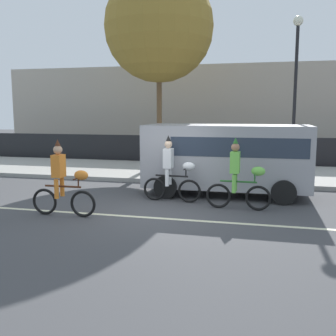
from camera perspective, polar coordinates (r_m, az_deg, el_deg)
ground_plane at (r=10.22m, az=-2.01°, el=-6.49°), size 80.00×80.00×0.00m
road_centre_line at (r=9.75m, az=-2.81°, el=-7.19°), size 36.00×0.14×0.01m
sidewalk_curb at (r=16.43m, az=4.13°, el=-0.61°), size 60.00×5.00×0.15m
fence_line at (r=19.19m, az=5.59°, el=2.53°), size 40.00×0.08×1.40m
building_backdrop at (r=27.62m, az=8.62°, el=8.31°), size 28.00×8.00×5.34m
parade_cyclist_orange at (r=10.07m, az=-14.95°, el=-2.09°), size 1.72×0.50×1.92m
parade_cyclist_zebra at (r=11.30m, az=0.61°, el=-0.70°), size 1.72×0.50×1.92m
parade_cyclist_lime at (r=10.55m, az=10.27°, el=-1.47°), size 1.72×0.50×1.92m
parked_van_grey at (r=12.32m, az=8.83°, el=2.01°), size 5.00×2.22×2.18m
street_lamp_post at (r=15.58m, az=18.07°, el=12.96°), size 0.36×0.36×5.86m
street_tree_near_lamp at (r=18.71m, az=-1.32°, el=19.77°), size 4.92×4.92×8.66m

